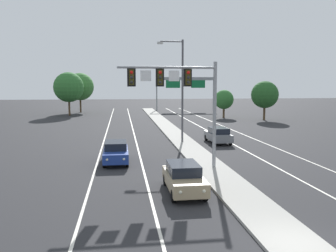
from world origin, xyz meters
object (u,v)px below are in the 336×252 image
(car_receding_grey, at_px, (218,135))
(tree_far_right_a, at_px, (224,100))
(car_oncoming_tan, at_px, (184,178))
(street_lamp_median, at_px, (180,85))
(tree_far_right_b, at_px, (265,95))
(highway_sign_gantry, at_px, (185,83))
(car_oncoming_blue, at_px, (116,152))
(tree_far_left_a, at_px, (69,87))
(tree_far_left_c, at_px, (80,87))
(overhead_signal_mast, at_px, (181,90))

(car_receding_grey, height_order, tree_far_right_a, tree_far_right_a)
(car_oncoming_tan, relative_size, car_receding_grey, 1.00)
(street_lamp_median, relative_size, car_receding_grey, 2.22)
(tree_far_right_b, bearing_deg, highway_sign_gantry, 110.60)
(car_oncoming_blue, height_order, tree_far_right_a, tree_far_right_a)
(car_oncoming_blue, xyz_separation_m, tree_far_right_b, (23.64, 28.77, 3.35))
(tree_far_left_a, bearing_deg, car_oncoming_blue, -77.53)
(car_receding_grey, distance_m, highway_sign_gantry, 45.22)
(car_oncoming_tan, height_order, car_oncoming_blue, same)
(street_lamp_median, relative_size, tree_far_right_a, 2.04)
(tree_far_left_a, bearing_deg, street_lamp_median, -65.37)
(street_lamp_median, relative_size, tree_far_left_c, 1.22)
(tree_far_left_a, relative_size, tree_far_right_a, 1.66)
(overhead_signal_mast, distance_m, tree_far_left_c, 53.54)
(car_oncoming_blue, height_order, tree_far_right_b, tree_far_right_b)
(car_oncoming_tan, bearing_deg, street_lamp_median, 81.25)
(car_receding_grey, bearing_deg, overhead_signal_mast, -117.75)
(car_receding_grey, relative_size, tree_far_left_a, 0.55)
(overhead_signal_mast, bearing_deg, car_receding_grey, 62.25)
(overhead_signal_mast, relative_size, tree_far_left_a, 0.89)
(overhead_signal_mast, xyz_separation_m, car_oncoming_blue, (-4.45, 2.92, -4.66))
(car_oncoming_tan, xyz_separation_m, tree_far_right_b, (19.88, 36.65, 3.35))
(street_lamp_median, height_order, tree_far_left_c, street_lamp_median)
(car_receding_grey, relative_size, tree_far_right_b, 0.70)
(car_receding_grey, bearing_deg, tree_far_right_a, 72.42)
(highway_sign_gantry, relative_size, tree_far_right_b, 2.08)
(highway_sign_gantry, height_order, tree_far_left_c, tree_far_left_c)
(car_oncoming_tan, xyz_separation_m, highway_sign_gantry, (11.04, 60.16, 5.34))
(car_oncoming_tan, height_order, car_receding_grey, same)
(car_oncoming_tan, distance_m, tree_far_left_c, 58.41)
(car_receding_grey, distance_m, tree_far_left_a, 39.60)
(car_oncoming_tan, distance_m, tree_far_left_a, 51.69)
(street_lamp_median, bearing_deg, highway_sign_gantry, 79.01)
(tree_far_right_a, bearing_deg, tree_far_right_b, -43.40)
(car_oncoming_blue, height_order, tree_far_left_a, tree_far_left_a)
(tree_far_left_a, bearing_deg, overhead_signal_mast, -72.99)
(street_lamp_median, distance_m, highway_sign_gantry, 44.98)
(car_oncoming_blue, bearing_deg, car_receding_grey, 37.36)
(overhead_signal_mast, height_order, tree_far_right_b, overhead_signal_mast)
(car_oncoming_tan, bearing_deg, overhead_signal_mast, 82.16)
(highway_sign_gantry, bearing_deg, tree_far_right_a, -79.28)
(tree_far_left_a, xyz_separation_m, tree_far_right_b, (32.92, -13.17, -1.13))
(overhead_signal_mast, bearing_deg, tree_far_right_b, 58.80)
(car_receding_grey, bearing_deg, tree_far_left_a, 119.33)
(highway_sign_gantry, bearing_deg, car_receding_grey, -96.14)
(tree_far_right_a, bearing_deg, car_oncoming_blue, -118.42)
(overhead_signal_mast, bearing_deg, street_lamp_median, 80.84)
(car_oncoming_blue, distance_m, highway_sign_gantry, 54.60)
(tree_far_right_a, bearing_deg, car_oncoming_tan, -109.21)
(tree_far_right_a, bearing_deg, overhead_signal_mast, -110.66)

